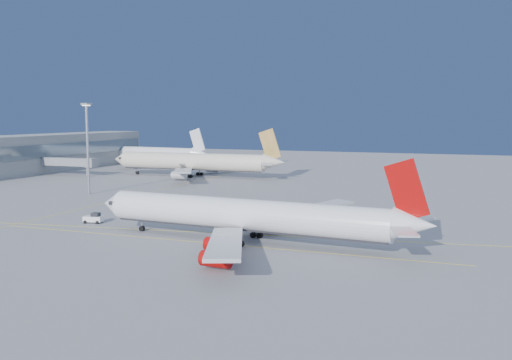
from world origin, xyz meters
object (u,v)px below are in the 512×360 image
(airliner_third, at_px, (149,154))
(airliner_etihad, at_px, (195,162))
(light_mast, at_px, (87,141))
(airliner_virgin, at_px, (250,216))
(pushback_tug, at_px, (94,218))

(airliner_third, bearing_deg, airliner_etihad, -35.54)
(airliner_third, bearing_deg, light_mast, -62.39)
(airliner_virgin, bearing_deg, pushback_tug, 175.84)
(airliner_etihad, height_order, airliner_third, airliner_etihad)
(airliner_etihad, xyz_separation_m, pushback_tug, (21.73, -90.79, -4.55))
(pushback_tug, bearing_deg, airliner_third, 105.57)
(airliner_third, relative_size, light_mast, 2.46)
(airliner_etihad, bearing_deg, airliner_third, 137.58)
(airliner_etihad, distance_m, pushback_tug, 93.47)
(airliner_etihad, relative_size, light_mast, 2.67)
(airliner_third, bearing_deg, pushback_tug, -57.06)
(airliner_etihad, relative_size, airliner_third, 1.08)
(airliner_virgin, height_order, light_mast, light_mast)
(airliner_virgin, relative_size, airliner_third, 1.01)
(airliner_virgin, bearing_deg, light_mast, 151.71)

